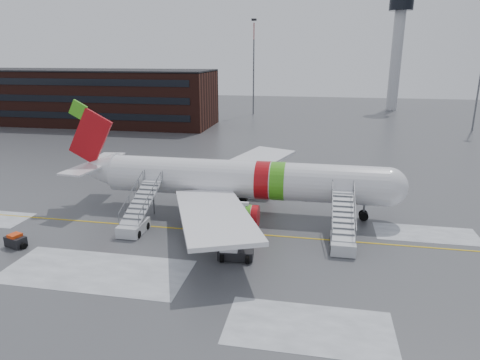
% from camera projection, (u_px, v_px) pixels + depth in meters
% --- Properties ---
extents(ground, '(260.00, 260.00, 0.00)m').
position_uv_depth(ground, '(207.00, 226.00, 40.51)').
color(ground, '#494C4F').
rests_on(ground, ground).
extents(airliner, '(35.03, 32.97, 11.18)m').
position_uv_depth(airliner, '(234.00, 180.00, 43.52)').
color(airliner, white).
rests_on(airliner, ground).
extents(airstair_fwd, '(2.05, 7.70, 3.48)m').
position_uv_depth(airstair_fwd, '(343.00, 234.00, 36.12)').
color(airstair_fwd, silver).
rests_on(airstair_fwd, ground).
extents(airstair_aft, '(2.05, 7.70, 3.48)m').
position_uv_depth(airstair_aft, '(136.00, 219.00, 39.44)').
color(airstair_aft, silver).
rests_on(airstair_aft, ground).
extents(pushback_tug, '(2.91, 2.28, 1.59)m').
position_uv_depth(pushback_tug, '(233.00, 250.00, 33.98)').
color(pushback_tug, black).
rests_on(pushback_tug, ground).
extents(baggage_tractor, '(2.34, 1.48, 1.16)m').
position_uv_depth(baggage_tractor, '(16.00, 241.00, 36.14)').
color(baggage_tractor, black).
rests_on(baggage_tractor, ground).
extents(terminal_building, '(62.00, 16.11, 12.30)m').
position_uv_depth(terminal_building, '(80.00, 97.00, 98.57)').
color(terminal_building, '#3F1E16').
rests_on(terminal_building, ground).
extents(control_tower, '(6.40, 6.40, 30.00)m').
position_uv_depth(control_tower, '(398.00, 42.00, 119.31)').
color(control_tower, '#B2B5BA').
rests_on(control_tower, ground).
extents(light_mast_far_n, '(1.20, 1.20, 24.25)m').
position_uv_depth(light_mast_far_n, '(254.00, 61.00, 111.48)').
color(light_mast_far_n, '#595B60').
rests_on(light_mast_far_n, ground).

